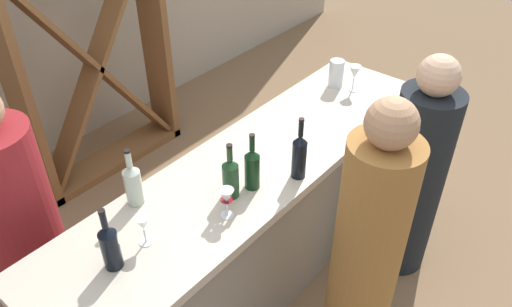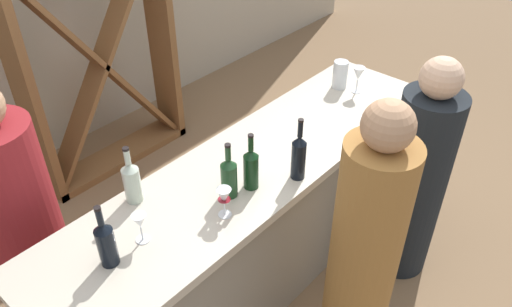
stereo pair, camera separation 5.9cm
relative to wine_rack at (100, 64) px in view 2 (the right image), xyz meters
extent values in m
plane|color=#846647|center=(-0.18, -1.65, -0.85)|extent=(12.00, 12.00, 0.00)
cube|color=gray|center=(-0.18, -1.65, -0.42)|extent=(2.47, 0.56, 0.87)
cube|color=beige|center=(-0.18, -1.65, 0.04)|extent=(2.55, 0.64, 0.05)
cube|color=brown|center=(-0.57, 0.00, 0.00)|extent=(0.06, 0.28, 1.71)
cube|color=brown|center=(0.57, 0.00, 0.00)|extent=(0.06, 0.28, 1.71)
cube|color=brown|center=(0.00, 0.00, -0.82)|extent=(1.21, 0.28, 0.06)
cube|color=brown|center=(0.00, 0.00, 0.00)|extent=(1.12, 0.20, 1.61)
cube|color=brown|center=(0.00, 0.00, 0.00)|extent=(1.12, 0.20, 1.61)
cylinder|color=black|center=(-1.08, -1.65, 0.15)|extent=(0.08, 0.08, 0.18)
cone|color=black|center=(-1.08, -1.65, 0.26)|extent=(0.08, 0.08, 0.03)
cylinder|color=black|center=(-1.08, -1.65, 0.32)|extent=(0.03, 0.03, 0.08)
cylinder|color=black|center=(-1.08, -1.65, 0.36)|extent=(0.03, 0.03, 0.01)
cylinder|color=#B7C6B2|center=(-0.78, -1.42, 0.15)|extent=(0.08, 0.08, 0.18)
cone|color=#B7C6B2|center=(-0.78, -1.42, 0.26)|extent=(0.08, 0.08, 0.03)
cylinder|color=#B7C6B2|center=(-0.78, -1.42, 0.31)|extent=(0.03, 0.03, 0.07)
cylinder|color=black|center=(-0.78, -1.42, 0.36)|extent=(0.03, 0.03, 0.01)
cylinder|color=#193D1E|center=(-0.46, -1.73, 0.15)|extent=(0.08, 0.08, 0.17)
cone|color=#193D1E|center=(-0.46, -1.73, 0.26)|extent=(0.08, 0.08, 0.03)
cylinder|color=#193D1E|center=(-0.46, -1.73, 0.31)|extent=(0.03, 0.03, 0.07)
cylinder|color=black|center=(-0.46, -1.73, 0.35)|extent=(0.03, 0.03, 0.01)
cylinder|color=black|center=(-0.35, -1.76, 0.15)|extent=(0.07, 0.07, 0.18)
cone|color=black|center=(-0.35, -1.76, 0.26)|extent=(0.07, 0.07, 0.03)
cylinder|color=black|center=(-0.35, -1.76, 0.32)|extent=(0.03, 0.03, 0.08)
cylinder|color=black|center=(-0.35, -1.76, 0.36)|extent=(0.03, 0.03, 0.01)
cylinder|color=black|center=(-0.14, -1.89, 0.16)|extent=(0.07, 0.07, 0.20)
cone|color=black|center=(-0.14, -1.89, 0.28)|extent=(0.07, 0.07, 0.04)
cylinder|color=black|center=(-0.14, -1.89, 0.35)|extent=(0.03, 0.03, 0.08)
cylinder|color=black|center=(-0.14, -1.89, 0.39)|extent=(0.03, 0.03, 0.01)
cylinder|color=white|center=(-0.57, -1.81, 0.07)|extent=(0.06, 0.06, 0.00)
cylinder|color=white|center=(-0.57, -1.81, 0.10)|extent=(0.01, 0.01, 0.07)
cone|color=white|center=(-0.57, -1.81, 0.18)|extent=(0.07, 0.07, 0.08)
cone|color=maroon|center=(-0.57, -1.81, 0.15)|extent=(0.06, 0.06, 0.02)
cylinder|color=white|center=(0.77, -1.65, 0.07)|extent=(0.06, 0.06, 0.00)
cylinder|color=white|center=(0.77, -1.65, 0.11)|extent=(0.01, 0.01, 0.08)
cone|color=white|center=(0.77, -1.65, 0.19)|extent=(0.08, 0.08, 0.08)
cylinder|color=white|center=(-0.91, -1.65, 0.07)|extent=(0.06, 0.06, 0.00)
cylinder|color=white|center=(-0.91, -1.65, 0.10)|extent=(0.01, 0.01, 0.07)
cone|color=white|center=(-0.91, -1.65, 0.17)|extent=(0.06, 0.06, 0.07)
cylinder|color=silver|center=(0.75, -1.53, 0.15)|extent=(0.09, 0.09, 0.18)
cylinder|color=black|center=(0.54, -2.23, -0.24)|extent=(0.35, 0.35, 1.22)
sphere|color=#D8AD8C|center=(0.54, -2.23, 0.46)|extent=(0.22, 0.22, 0.22)
cylinder|color=#9E6B33|center=(-0.27, -2.36, -0.15)|extent=(0.32, 0.32, 1.41)
sphere|color=tan|center=(-0.27, -2.36, 0.64)|extent=(0.20, 0.20, 0.20)
cylinder|color=maroon|center=(-1.14, -0.94, -0.20)|extent=(0.39, 0.39, 1.30)
camera|label=1|loc=(-1.76, -2.96, 1.65)|focal=35.42mm
camera|label=2|loc=(-1.72, -3.01, 1.65)|focal=35.42mm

